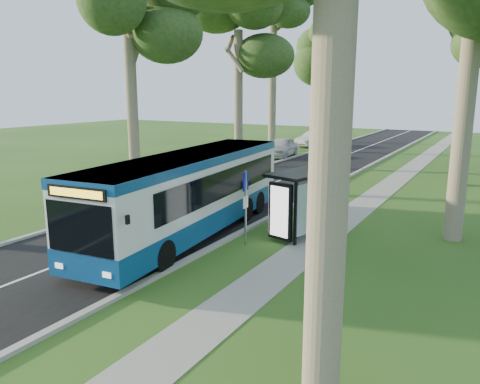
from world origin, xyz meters
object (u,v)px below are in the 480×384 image
(bus, at_px, (190,194))
(bus_shelter, at_px, (302,193))
(bus_stop_sign, at_px, (246,199))
(litter_bin, at_px, (314,196))
(car_white, at_px, (281,147))
(car_silver, at_px, (314,139))

(bus, distance_m, bus_shelter, 4.36)
(bus, xyz_separation_m, bus_stop_sign, (2.43, 0.10, 0.05))
(bus_stop_sign, height_order, litter_bin, bus_stop_sign)
(bus_shelter, height_order, car_white, bus_shelter)
(litter_bin, bearing_deg, car_white, 120.00)
(bus_stop_sign, relative_size, litter_bin, 2.89)
(bus_shelter, bearing_deg, bus, -141.96)
(car_white, relative_size, car_silver, 1.05)
(bus_stop_sign, relative_size, bus_shelter, 0.85)
(car_white, distance_m, car_silver, 8.87)
(bus_stop_sign, distance_m, bus_shelter, 2.29)
(litter_bin, relative_size, car_silver, 0.20)
(bus, relative_size, litter_bin, 12.84)
(litter_bin, xyz_separation_m, car_silver, (-9.39, 24.56, 0.29))
(bus_stop_sign, bearing_deg, car_silver, 103.96)
(bus_shelter, height_order, car_silver, bus_shelter)
(bus, distance_m, car_silver, 32.35)
(bus_stop_sign, xyz_separation_m, car_silver, (-9.33, 31.50, -0.95))
(bus, bearing_deg, litter_bin, 64.79)
(bus_shelter, bearing_deg, car_silver, 123.63)
(car_white, bearing_deg, bus_stop_sign, -75.57)
(car_silver, bearing_deg, car_white, -74.21)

